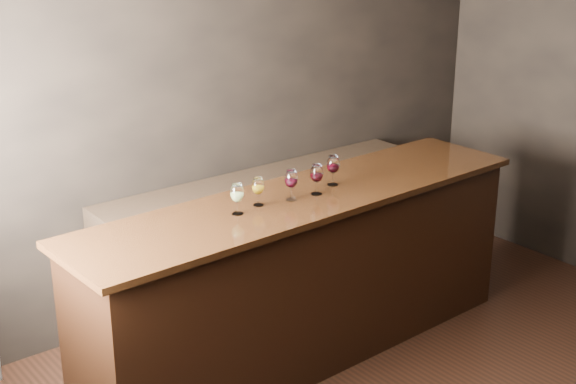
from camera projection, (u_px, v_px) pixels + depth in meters
room_shell at (428, 131)px, 4.22m from camera, size 5.02×4.52×2.81m
bar_counter at (305, 279)px, 5.39m from camera, size 3.24×0.80×1.13m
bar_top at (306, 198)px, 5.20m from camera, size 3.35×0.88×0.04m
back_bar_shelf at (264, 235)px, 6.27m from camera, size 2.77×0.40×1.00m
glass_white at (237, 194)px, 4.82m from camera, size 0.08×0.08×0.19m
glass_amber at (258, 187)px, 4.96m from camera, size 0.08×0.08×0.18m
glass_red_a at (291, 180)px, 5.05m from camera, size 0.08×0.08×0.20m
glass_red_b at (317, 174)px, 5.15m from camera, size 0.09×0.09×0.20m
glass_red_c at (333, 165)px, 5.32m from camera, size 0.09×0.09×0.21m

